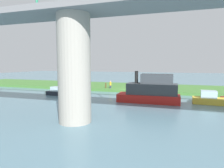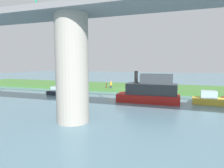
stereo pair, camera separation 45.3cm
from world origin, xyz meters
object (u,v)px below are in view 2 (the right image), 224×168
Objects in this scene: marker_buoy at (70,100)px; person_on_bank at (111,85)px; skiff_small at (213,100)px; riverboat_paddlewheel at (159,95)px; pontoon_yellow at (59,92)px; motorboat_white at (150,91)px; bridge_pylon at (72,69)px; mooring_post at (106,85)px.

person_on_bank is at bearing -97.69° from marker_buoy.
marker_buoy is at bearing 14.83° from skiff_small.
riverboat_paddlewheel is 1.15× the size of pontoon_yellow.
motorboat_white is 3.38m from riverboat_paddlewheel.
bridge_pylon is 1.89× the size of riverboat_paddlewheel.
mooring_post is 18.52m from skiff_small.
marker_buoy is at bearing -56.90° from bridge_pylon.
person_on_bank is 11.88m from marker_buoy.
skiff_small is 10.28× the size of marker_buoy.
bridge_pylon is 17.96m from skiff_small.
marker_buoy is (4.80, -7.37, -4.35)m from bridge_pylon.
bridge_pylon is 6.61× the size of person_on_bank.
pontoon_yellow is at bearing 54.49° from mooring_post.
mooring_post is 0.18× the size of skiff_small.
mooring_post is at bearing -125.51° from pontoon_yellow.
mooring_post is (4.23, -19.41, -3.62)m from bridge_pylon.
mooring_post is 12.07m from marker_buoy.
marker_buoy is (1.59, 11.74, -0.95)m from person_on_bank.
motorboat_white is at bearing 135.01° from person_on_bank.
skiff_small is (-16.98, 7.39, -0.37)m from mooring_post.
bridge_pylon is at bearing 43.32° from skiff_small.
riverboat_paddlewheel is (-0.80, -3.15, -0.94)m from motorboat_white.
bridge_pylon is at bearing 128.87° from pontoon_yellow.
motorboat_white is at bearing 9.53° from skiff_small.
person_on_bank is 10.57m from riverboat_paddlewheel.
bridge_pylon is 12.31m from motorboat_white.
mooring_post is at bearing -92.71° from marker_buoy.
mooring_post is at bearing -23.54° from skiff_small.
skiff_small is at bearing -165.17° from marker_buoy.
mooring_post is 9.24m from pontoon_yellow.
riverboat_paddlewheel is at bearing -104.26° from motorboat_white.
bridge_pylon is 19.68m from person_on_bank.
riverboat_paddlewheel is (-9.17, 5.22, -0.63)m from person_on_bank.
person_on_bank reaches higher than marker_buoy.
bridge_pylon reaches higher than motorboat_white.
riverboat_paddlewheel reaches higher than mooring_post.
skiff_small is at bearing 156.03° from person_on_bank.
bridge_pylon is 9.81m from marker_buoy.
bridge_pylon is 2.18× the size of pontoon_yellow.
pontoon_yellow is (15.55, 1.99, -0.08)m from riverboat_paddlewheel.
mooring_post is at bearing -28.43° from riverboat_paddlewheel.
skiff_small is 7.04m from riverboat_paddlewheel.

